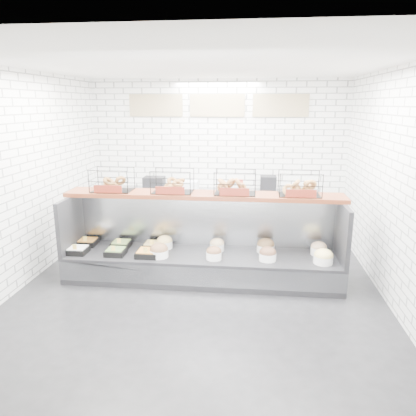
# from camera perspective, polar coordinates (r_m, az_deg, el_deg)

# --- Properties ---
(ground) EXTENTS (5.50, 5.50, 0.00)m
(ground) POSITION_cam_1_polar(r_m,az_deg,el_deg) (5.87, -1.21, -11.08)
(ground) COLOR black
(ground) RESTS_ON ground
(room_shell) EXTENTS (5.02, 5.51, 3.01)m
(room_shell) POSITION_cam_1_polar(r_m,az_deg,el_deg) (5.92, -0.54, 9.86)
(room_shell) COLOR white
(room_shell) RESTS_ON ground
(display_case) EXTENTS (4.00, 0.90, 1.20)m
(display_case) POSITION_cam_1_polar(r_m,az_deg,el_deg) (6.05, -0.76, -6.88)
(display_case) COLOR black
(display_case) RESTS_ON ground
(bagel_shelf) EXTENTS (4.10, 0.50, 0.40)m
(bagel_shelf) POSITION_cam_1_polar(r_m,az_deg,el_deg) (5.93, -0.60, 3.16)
(bagel_shelf) COLOR #522111
(bagel_shelf) RESTS_ON display_case
(prep_counter) EXTENTS (4.00, 0.60, 1.20)m
(prep_counter) POSITION_cam_1_polar(r_m,az_deg,el_deg) (7.99, 0.99, -0.51)
(prep_counter) COLOR #93969B
(prep_counter) RESTS_ON ground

